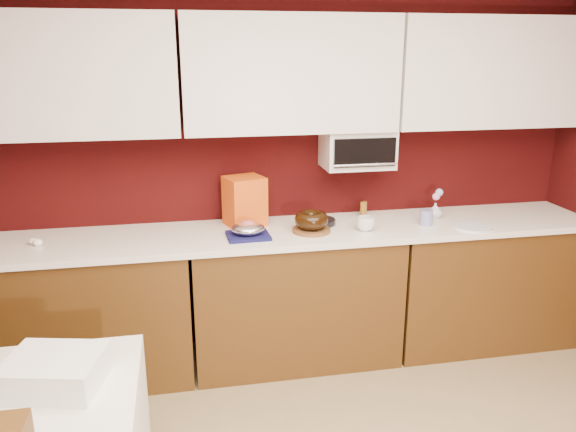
# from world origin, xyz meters

# --- Properties ---
(wall_back) EXTENTS (4.00, 0.02, 2.50)m
(wall_back) POSITION_xyz_m (0.00, 2.25, 1.25)
(wall_back) COLOR #320706
(wall_back) RESTS_ON floor
(base_cabinet_left) EXTENTS (1.31, 0.58, 0.86)m
(base_cabinet_left) POSITION_xyz_m (-1.33, 1.94, 0.43)
(base_cabinet_left) COLOR #4C2F0F
(base_cabinet_left) RESTS_ON floor
(base_cabinet_center) EXTENTS (1.31, 0.58, 0.86)m
(base_cabinet_center) POSITION_xyz_m (0.00, 1.94, 0.43)
(base_cabinet_center) COLOR #4C2F0F
(base_cabinet_center) RESTS_ON floor
(base_cabinet_right) EXTENTS (1.31, 0.58, 0.86)m
(base_cabinet_right) POSITION_xyz_m (1.33, 1.94, 0.43)
(base_cabinet_right) COLOR #4C2F0F
(base_cabinet_right) RESTS_ON floor
(countertop) EXTENTS (4.00, 0.62, 0.04)m
(countertop) POSITION_xyz_m (0.00, 1.94, 0.88)
(countertop) COLOR white
(countertop) RESTS_ON base_cabinet_center
(upper_cabinet_left) EXTENTS (1.31, 0.33, 0.70)m
(upper_cabinet_left) POSITION_xyz_m (-1.33, 2.08, 1.85)
(upper_cabinet_left) COLOR white
(upper_cabinet_left) RESTS_ON wall_back
(upper_cabinet_center) EXTENTS (1.31, 0.33, 0.70)m
(upper_cabinet_center) POSITION_xyz_m (0.00, 2.08, 1.85)
(upper_cabinet_center) COLOR white
(upper_cabinet_center) RESTS_ON wall_back
(upper_cabinet_right) EXTENTS (1.31, 0.33, 0.70)m
(upper_cabinet_right) POSITION_xyz_m (1.33, 2.08, 1.85)
(upper_cabinet_right) COLOR white
(upper_cabinet_right) RESTS_ON wall_back
(toaster_oven) EXTENTS (0.45, 0.30, 0.25)m
(toaster_oven) POSITION_xyz_m (0.45, 2.10, 1.38)
(toaster_oven) COLOR white
(toaster_oven) RESTS_ON upper_cabinet_center
(toaster_oven_door) EXTENTS (0.40, 0.02, 0.18)m
(toaster_oven_door) POSITION_xyz_m (0.45, 1.94, 1.38)
(toaster_oven_door) COLOR black
(toaster_oven_door) RESTS_ON toaster_oven
(toaster_oven_handle) EXTENTS (0.42, 0.02, 0.02)m
(toaster_oven_handle) POSITION_xyz_m (0.45, 1.93, 1.30)
(toaster_oven_handle) COLOR silver
(toaster_oven_handle) RESTS_ON toaster_oven
(cake_base) EXTENTS (0.25, 0.25, 0.02)m
(cake_base) POSITION_xyz_m (0.09, 1.87, 0.91)
(cake_base) COLOR brown
(cake_base) RESTS_ON countertop
(bundt_cake) EXTENTS (0.26, 0.26, 0.09)m
(bundt_cake) POSITION_xyz_m (0.09, 1.87, 0.98)
(bundt_cake) COLOR black
(bundt_cake) RESTS_ON cake_base
(navy_towel) EXTENTS (0.26, 0.23, 0.02)m
(navy_towel) POSITION_xyz_m (-0.31, 1.84, 0.91)
(navy_towel) COLOR #131347
(navy_towel) RESTS_ON countertop
(foil_ham_nest) EXTENTS (0.21, 0.18, 0.07)m
(foil_ham_nest) POSITION_xyz_m (-0.31, 1.84, 0.96)
(foil_ham_nest) COLOR white
(foil_ham_nest) RESTS_ON navy_towel
(roasted_ham) EXTENTS (0.10, 0.08, 0.06)m
(roasted_ham) POSITION_xyz_m (-0.31, 1.84, 0.98)
(roasted_ham) COLOR #C46059
(roasted_ham) RESTS_ON foil_ham_nest
(pandoro_box) EXTENTS (0.29, 0.27, 0.32)m
(pandoro_box) POSITION_xyz_m (-0.30, 2.10, 1.06)
(pandoro_box) COLOR red
(pandoro_box) RESTS_ON countertop
(dark_pan) EXTENTS (0.22, 0.22, 0.03)m
(dark_pan) POSITION_xyz_m (0.19, 2.02, 0.92)
(dark_pan) COLOR black
(dark_pan) RESTS_ON countertop
(coffee_mug) EXTENTS (0.14, 0.14, 0.11)m
(coffee_mug) POSITION_xyz_m (0.43, 1.83, 0.95)
(coffee_mug) COLOR silver
(coffee_mug) RESTS_ON countertop
(blue_jar) EXTENTS (0.11, 0.11, 0.10)m
(blue_jar) POSITION_xyz_m (0.85, 1.87, 0.95)
(blue_jar) COLOR navy
(blue_jar) RESTS_ON countertop
(flower_vase) EXTENTS (0.10, 0.10, 0.12)m
(flower_vase) POSITION_xyz_m (0.98, 2.01, 0.96)
(flower_vase) COLOR silver
(flower_vase) RESTS_ON countertop
(flower_pink) EXTENTS (0.05, 0.05, 0.05)m
(flower_pink) POSITION_xyz_m (0.98, 2.01, 1.05)
(flower_pink) COLOR pink
(flower_pink) RESTS_ON flower_vase
(flower_blue) EXTENTS (0.05, 0.05, 0.05)m
(flower_blue) POSITION_xyz_m (1.01, 2.03, 1.07)
(flower_blue) COLOR #96AEF0
(flower_blue) RESTS_ON flower_vase
(china_plate) EXTENTS (0.28, 0.28, 0.01)m
(china_plate) POSITION_xyz_m (1.13, 1.75, 0.91)
(china_plate) COLOR white
(china_plate) RESTS_ON countertop
(amber_bottle) EXTENTS (0.04, 0.04, 0.10)m
(amber_bottle) POSITION_xyz_m (0.53, 2.14, 0.95)
(amber_bottle) COLOR #90561A
(amber_bottle) RESTS_ON countertop
(egg_left) EXTENTS (0.06, 0.05, 0.04)m
(egg_left) POSITION_xyz_m (-1.56, 1.95, 0.92)
(egg_left) COLOR white
(egg_left) RESTS_ON countertop
(egg_right) EXTENTS (0.07, 0.06, 0.04)m
(egg_right) POSITION_xyz_m (-1.52, 1.91, 0.92)
(egg_right) COLOR white
(egg_right) RESTS_ON countertop
(newspaper_stack) EXTENTS (0.40, 0.36, 0.12)m
(newspaper_stack) POSITION_xyz_m (-1.21, 0.65, 0.81)
(newspaper_stack) COLOR white
(newspaper_stack) RESTS_ON dining_table
(amber_bottle_tall) EXTENTS (0.03, 0.03, 0.11)m
(amber_bottle_tall) POSITION_xyz_m (0.50, 2.11, 0.95)
(amber_bottle_tall) COLOR brown
(amber_bottle_tall) RESTS_ON countertop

